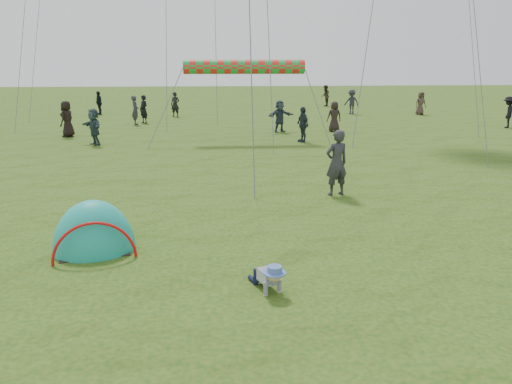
{
  "coord_description": "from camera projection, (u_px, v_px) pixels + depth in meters",
  "views": [
    {
      "loc": [
        -0.86,
        -6.97,
        3.59
      ],
      "look_at": [
        -0.03,
        2.88,
        1.0
      ],
      "focal_mm": 35.0,
      "sensor_mm": 36.0,
      "label": 1
    }
  ],
  "objects": [
    {
      "name": "crowd_person_10",
      "position": [
        67.0,
        119.0,
        24.35
      ],
      "size": [
        0.79,
        0.98,
        1.75
      ],
      "primitive_type": "imported",
      "rotation": [
        0.0,
        0.0,
        4.4
      ],
      "color": "black",
      "rests_on": "ground"
    },
    {
      "name": "crowd_person_0",
      "position": [
        175.0,
        104.0,
        33.25
      ],
      "size": [
        0.69,
        0.56,
        1.64
      ],
      "primitive_type": "imported",
      "rotation": [
        0.0,
        0.0,
        5.97
      ],
      "color": "black",
      "rests_on": "ground"
    },
    {
      "name": "rainbow_tube_kite",
      "position": [
        244.0,
        67.0,
        22.58
      ],
      "size": [
        5.48,
        0.64,
        0.64
      ],
      "primitive_type": "cylinder",
      "rotation": [
        0.0,
        1.57,
        0.0
      ],
      "color": "red"
    },
    {
      "name": "crowd_person_16",
      "position": [
        421.0,
        103.0,
        34.48
      ],
      "size": [
        0.84,
        0.61,
        1.59
      ],
      "primitive_type": "imported",
      "rotation": [
        0.0,
        0.0,
        0.15
      ],
      "color": "#43322C",
      "rests_on": "ground"
    },
    {
      "name": "crowd_person_15",
      "position": [
        352.0,
        102.0,
        35.03
      ],
      "size": [
        1.25,
        1.19,
        1.71
      ],
      "primitive_type": "imported",
      "rotation": [
        0.0,
        0.0,
        5.58
      ],
      "color": "#292833",
      "rests_on": "ground"
    },
    {
      "name": "crowd_person_2",
      "position": [
        303.0,
        124.0,
        22.83
      ],
      "size": [
        0.67,
        1.01,
        1.6
      ],
      "primitive_type": "imported",
      "rotation": [
        0.0,
        0.0,
        5.04
      ],
      "color": "#273139",
      "rests_on": "ground"
    },
    {
      "name": "crowd_person_5",
      "position": [
        94.0,
        127.0,
        21.97
      ],
      "size": [
        1.27,
        1.47,
        1.6
      ],
      "primitive_type": "imported",
      "rotation": [
        0.0,
        0.0,
        5.36
      ],
      "color": "#2F4148",
      "rests_on": "ground"
    },
    {
      "name": "popup_tent",
      "position": [
        95.0,
        250.0,
        9.79
      ],
      "size": [
        1.82,
        1.61,
        2.03
      ],
      "primitive_type": "ellipsoid",
      "rotation": [
        0.0,
        0.0,
        0.23
      ],
      "color": "#1C9774",
      "rests_on": "ground"
    },
    {
      "name": "crowd_person_1",
      "position": [
        325.0,
        96.0,
        41.11
      ],
      "size": [
        0.87,
        0.99,
        1.73
      ],
      "primitive_type": "imported",
      "rotation": [
        0.0,
        0.0,
        4.41
      ],
      "color": "#2F2821",
      "rests_on": "ground"
    },
    {
      "name": "crawling_toddler",
      "position": [
        269.0,
        276.0,
        8.0
      ],
      "size": [
        0.68,
        0.79,
        0.51
      ],
      "primitive_type": null,
      "rotation": [
        0.0,
        0.0,
        0.37
      ],
      "color": "black",
      "rests_on": "ground"
    },
    {
      "name": "crowd_person_4",
      "position": [
        334.0,
        117.0,
        26.26
      ],
      "size": [
        0.82,
        0.58,
        1.58
      ],
      "primitive_type": "imported",
      "rotation": [
        0.0,
        0.0,
        3.24
      ],
      "color": "black",
      "rests_on": "ground"
    },
    {
      "name": "crowd_person_9",
      "position": [
        508.0,
        112.0,
        27.65
      ],
      "size": [
        1.15,
        1.29,
        1.74
      ],
      "primitive_type": "imported",
      "rotation": [
        0.0,
        0.0,
        4.14
      ],
      "color": "black",
      "rests_on": "ground"
    },
    {
      "name": "crowd_person_12",
      "position": [
        135.0,
        110.0,
        28.98
      ],
      "size": [
        0.51,
        0.68,
        1.68
      ],
      "primitive_type": "imported",
      "rotation": [
        0.0,
        0.0,
        1.75
      ],
      "color": "#2C2B33",
      "rests_on": "ground"
    },
    {
      "name": "crowd_person_11",
      "position": [
        280.0,
        116.0,
        26.0
      ],
      "size": [
        1.59,
        1.12,
        1.65
      ],
      "primitive_type": "imported",
      "rotation": [
        0.0,
        0.0,
        0.46
      ],
      "color": "#2C3747",
      "rests_on": "ground"
    },
    {
      "name": "crowd_person_8",
      "position": [
        99.0,
        103.0,
        34.69
      ],
      "size": [
        0.83,
        1.01,
        1.61
      ],
      "primitive_type": "imported",
      "rotation": [
        0.0,
        0.0,
        5.27
      ],
      "color": "black",
      "rests_on": "ground"
    },
    {
      "name": "ground",
      "position": [
        274.0,
        302.0,
        7.69
      ],
      "size": [
        140.0,
        140.0,
        0.0
      ],
      "primitive_type": "plane",
      "color": "#1A4612"
    },
    {
      "name": "standing_adult",
      "position": [
        337.0,
        163.0,
        13.62
      ],
      "size": [
        0.76,
        0.62,
        1.82
      ],
      "primitive_type": "imported",
      "rotation": [
        0.0,
        0.0,
        3.45
      ],
      "color": "#2B2B31",
      "rests_on": "ground"
    },
    {
      "name": "crowd_person_6",
      "position": [
        144.0,
        109.0,
        29.76
      ],
      "size": [
        0.71,
        0.71,
        1.66
      ],
      "primitive_type": "imported",
      "rotation": [
        0.0,
        0.0,
        5.51
      ],
      "color": "black",
      "rests_on": "ground"
    }
  ]
}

